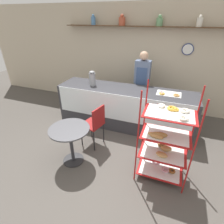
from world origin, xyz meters
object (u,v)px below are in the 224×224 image
Objects in this scene: pastry_rack at (165,143)px; donut_tray_counter at (168,94)px; cafe_table at (70,137)px; coffee_carafe at (92,78)px; person_worker at (142,83)px; cafe_chair at (95,122)px.

donut_tray_counter is at bearing 94.00° from pastry_rack.
donut_tray_counter is at bearing 46.19° from cafe_table.
donut_tray_counter is (1.72, 0.04, -0.15)m from coffee_carafe.
person_worker is 3.39× the size of donut_tray_counter.
donut_tray_counter is (0.67, -0.57, 0.03)m from person_worker.
pastry_rack is at bearing 87.47° from cafe_chair.
cafe_table is 0.80× the size of cafe_chair.
person_worker is at bearing 112.08° from pastry_rack.
pastry_rack is 1.39m from cafe_chair.
pastry_rack is 1.76× the size of cafe_chair.
cafe_chair is at bearing -62.52° from coffee_carafe.
cafe_table is 2.15m from donut_tray_counter.
coffee_carafe is (-0.26, 1.48, 0.57)m from cafe_table.
coffee_carafe is at bearing 144.93° from pastry_rack.
cafe_table is at bearing -8.00° from cafe_chair.
pastry_rack is at bearing -67.92° from person_worker.
person_worker is 4.92× the size of coffee_carafe.
cafe_table is at bearing -172.47° from pastry_rack.
cafe_table is 1.45× the size of donut_tray_counter.
pastry_rack is 2.19× the size of cafe_table.
person_worker is at bearing 139.58° from donut_tray_counter.
donut_tray_counter is at bearing -40.42° from person_worker.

